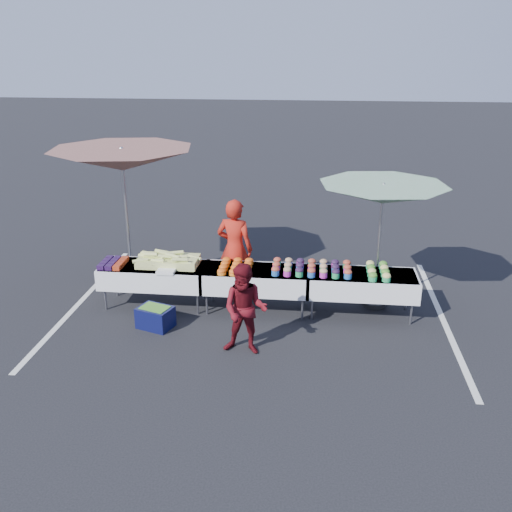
# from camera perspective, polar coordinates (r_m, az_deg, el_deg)

# --- Properties ---
(ground) EXTENTS (80.00, 80.00, 0.00)m
(ground) POSITION_cam_1_polar(r_m,az_deg,el_deg) (10.09, 0.00, -5.33)
(ground) COLOR black
(stripe_left) EXTENTS (0.10, 5.00, 0.00)m
(stripe_left) POSITION_cam_1_polar(r_m,az_deg,el_deg) (10.88, -17.06, -4.29)
(stripe_left) COLOR silver
(stripe_left) RESTS_ON ground
(stripe_right) EXTENTS (0.10, 5.00, 0.00)m
(stripe_right) POSITION_cam_1_polar(r_m,az_deg,el_deg) (10.28, 18.13, -5.90)
(stripe_right) COLOR silver
(stripe_right) RESTS_ON ground
(table_left) EXTENTS (1.86, 0.81, 0.75)m
(table_left) POSITION_cam_1_polar(r_m,az_deg,el_deg) (10.19, -10.12, -1.81)
(table_left) COLOR white
(table_left) RESTS_ON ground
(table_center) EXTENTS (1.86, 0.81, 0.75)m
(table_center) POSITION_cam_1_polar(r_m,az_deg,el_deg) (9.85, 0.00, -2.27)
(table_center) COLOR white
(table_center) RESTS_ON ground
(table_right) EXTENTS (1.86, 0.81, 0.75)m
(table_right) POSITION_cam_1_polar(r_m,az_deg,el_deg) (9.83, 10.50, -2.68)
(table_right) COLOR white
(table_right) RESTS_ON ground
(berry_punnets) EXTENTS (0.40, 0.54, 0.08)m
(berry_punnets) POSITION_cam_1_polar(r_m,az_deg,el_deg) (10.28, -14.09, -0.68)
(berry_punnets) COLOR black
(berry_punnets) RESTS_ON table_left
(corn_pile) EXTENTS (1.16, 0.57, 0.26)m
(corn_pile) POSITION_cam_1_polar(r_m,az_deg,el_deg) (10.07, -8.82, -0.44)
(corn_pile) COLOR #E2E174
(corn_pile) RESTS_ON table_left
(plastic_bags) EXTENTS (0.30, 0.25, 0.05)m
(plastic_bags) POSITION_cam_1_polar(r_m,az_deg,el_deg) (9.77, -8.98, -1.51)
(plastic_bags) COLOR white
(plastic_bags) RESTS_ON table_left
(carrot_bowls) EXTENTS (0.55, 0.69, 0.11)m
(carrot_bowls) POSITION_cam_1_polar(r_m,az_deg,el_deg) (9.80, -2.04, -1.04)
(carrot_bowls) COLOR orange
(carrot_bowls) RESTS_ON table_center
(potato_cups) EXTENTS (1.34, 0.58, 0.16)m
(potato_cups) POSITION_cam_1_polar(r_m,az_deg,el_deg) (9.70, 5.59, -1.15)
(potato_cups) COLOR #255BAC
(potato_cups) RESTS_ON table_right
(bean_baskets) EXTENTS (0.36, 0.68, 0.15)m
(bean_baskets) POSITION_cam_1_polar(r_m,az_deg,el_deg) (9.76, 12.11, -1.46)
(bean_baskets) COLOR #259654
(bean_baskets) RESTS_ON table_right
(vendor) EXTENTS (0.75, 0.57, 1.84)m
(vendor) POSITION_cam_1_polar(r_m,az_deg,el_deg) (10.29, -2.13, 0.73)
(vendor) COLOR #AE1F13
(vendor) RESTS_ON ground
(customer) EXTENTS (0.74, 0.60, 1.41)m
(customer) POSITION_cam_1_polar(r_m,az_deg,el_deg) (8.45, -1.10, -5.38)
(customer) COLOR #590D14
(customer) RESTS_ON ground
(umbrella_left) EXTENTS (3.13, 3.13, 2.68)m
(umbrella_left) POSITION_cam_1_polar(r_m,az_deg,el_deg) (10.61, -13.24, 9.26)
(umbrella_left) COLOR black
(umbrella_left) RESTS_ON ground
(umbrella_right) EXTENTS (2.68, 2.68, 2.23)m
(umbrella_right) POSITION_cam_1_polar(r_m,az_deg,el_deg) (9.78, 12.57, 5.99)
(umbrella_right) COLOR black
(umbrella_right) RESTS_ON ground
(storage_bin) EXTENTS (0.65, 0.56, 0.36)m
(storage_bin) POSITION_cam_1_polar(r_m,az_deg,el_deg) (9.55, -10.03, -6.00)
(storage_bin) COLOR #0B0E38
(storage_bin) RESTS_ON ground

